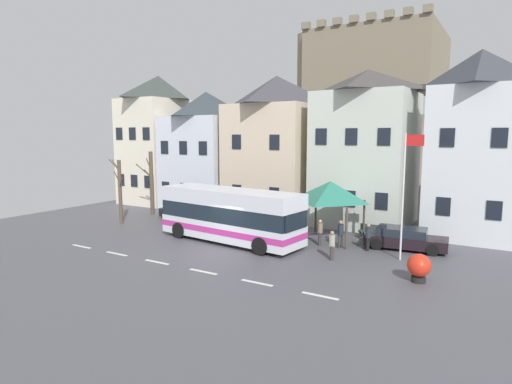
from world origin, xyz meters
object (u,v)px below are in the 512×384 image
(townhouse_00, at_px, (160,140))
(pedestrian_01, at_px, (368,235))
(parked_car_01, at_px, (185,211))
(pedestrian_00, at_px, (320,231))
(flagpole, at_px, (405,187))
(public_bench, at_px, (371,231))
(parked_car_00, at_px, (405,239))
(bare_tree_00, at_px, (151,182))
(townhouse_01, at_px, (207,150))
(bus_shelter, at_px, (330,192))
(pedestrian_02, at_px, (332,245))
(bare_tree_01, at_px, (120,191))
(townhouse_03, at_px, (366,148))
(pedestrian_03, at_px, (341,232))
(townhouse_04, at_px, (476,145))
(townhouse_02, at_px, (276,146))
(hilltop_castle, at_px, (376,131))
(transit_bus, at_px, (230,216))
(harbour_buoy, at_px, (419,266))

(townhouse_00, distance_m, pedestrian_01, 24.44)
(parked_car_01, relative_size, pedestrian_00, 2.67)
(flagpole, bearing_deg, pedestrian_00, 173.02)
(townhouse_00, bearing_deg, public_bench, -11.67)
(parked_car_00, height_order, bare_tree_00, bare_tree_00)
(townhouse_00, xyz_separation_m, townhouse_01, (5.88, -0.31, -0.90))
(bus_shelter, height_order, pedestrian_01, bus_shelter)
(public_bench, height_order, flagpole, flagpole)
(public_bench, bearing_deg, pedestrian_02, -94.43)
(bus_shelter, height_order, bare_tree_01, bare_tree_01)
(townhouse_03, height_order, pedestrian_00, townhouse_03)
(bus_shelter, distance_m, pedestrian_03, 2.87)
(townhouse_04, bearing_deg, parked_car_00, -118.00)
(bare_tree_00, bearing_deg, townhouse_01, 73.53)
(townhouse_02, height_order, bare_tree_01, townhouse_02)
(townhouse_04, relative_size, hilltop_castle, 0.32)
(townhouse_00, relative_size, parked_car_01, 2.92)
(pedestrian_03, xyz_separation_m, flagpole, (3.59, -0.64, 2.88))
(bus_shelter, distance_m, public_bench, 3.69)
(pedestrian_02, xyz_separation_m, flagpole, (3.18, 1.81, 3.04))
(transit_bus, xyz_separation_m, parked_car_01, (-6.88, 3.87, -0.99))
(townhouse_04, xyz_separation_m, harbour_buoy, (-1.20, -10.94, -5.14))
(harbour_buoy, xyz_separation_m, bare_tree_00, (-21.86, 5.78, 1.95))
(transit_bus, relative_size, pedestrian_03, 6.01)
(townhouse_01, height_order, pedestrian_02, townhouse_01)
(parked_car_00, distance_m, pedestrian_00, 4.80)
(pedestrian_00, relative_size, bare_tree_01, 0.33)
(parked_car_00, distance_m, pedestrian_03, 3.64)
(townhouse_01, relative_size, pedestrian_02, 6.68)
(townhouse_02, distance_m, pedestrian_02, 14.12)
(bus_shelter, distance_m, bare_tree_01, 15.40)
(hilltop_castle, distance_m, pedestrian_01, 31.91)
(parked_car_01, relative_size, bare_tree_01, 0.87)
(bus_shelter, relative_size, bare_tree_01, 0.77)
(pedestrian_03, bearing_deg, flagpole, -10.19)
(harbour_buoy, bearing_deg, transit_bus, 171.86)
(townhouse_02, bearing_deg, pedestrian_02, -48.88)
(townhouse_03, height_order, townhouse_04, townhouse_04)
(bare_tree_00, distance_m, bare_tree_01, 3.80)
(townhouse_04, xyz_separation_m, bus_shelter, (-7.46, -5.65, -2.84))
(townhouse_01, height_order, townhouse_02, townhouse_02)
(townhouse_03, relative_size, transit_bus, 1.14)
(townhouse_03, xyz_separation_m, pedestrian_02, (1.36, -10.01, -4.74))
(bus_shelter, height_order, harbour_buoy, bus_shelter)
(hilltop_castle, xyz_separation_m, pedestrian_03, (6.59, -30.50, -6.01))
(flagpole, bearing_deg, townhouse_04, 71.71)
(hilltop_castle, bearing_deg, townhouse_00, -122.61)
(parked_car_00, height_order, pedestrian_00, pedestrian_00)
(pedestrian_00, height_order, harbour_buoy, pedestrian_00)
(townhouse_01, xyz_separation_m, flagpole, (18.88, -8.05, -1.28))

